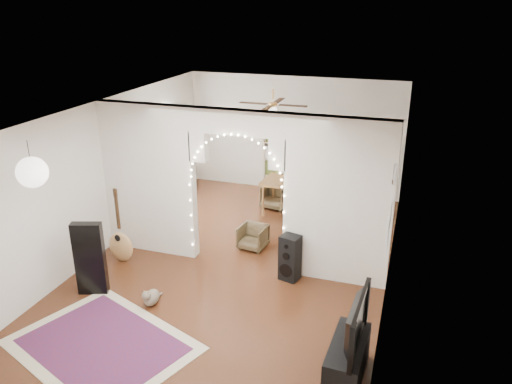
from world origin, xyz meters
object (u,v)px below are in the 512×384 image
(acoustic_guitar, at_px, (120,235))
(dining_chair_right, at_px, (253,237))
(media_console, at_px, (347,360))
(dining_chair_left, at_px, (276,197))
(floor_speaker, at_px, (290,258))
(bookcase, at_px, (299,160))
(dining_table, at_px, (292,185))

(acoustic_guitar, bearing_deg, dining_chair_right, 45.59)
(media_console, xyz_separation_m, dining_chair_left, (-2.27, 4.82, 0.01))
(acoustic_guitar, bearing_deg, floor_speaker, 21.83)
(acoustic_guitar, bearing_deg, bookcase, 77.22)
(bookcase, bearing_deg, media_console, -57.11)
(floor_speaker, xyz_separation_m, bookcase, (-0.76, 3.75, 0.45))
(media_console, height_order, dining_table, dining_table)
(acoustic_guitar, xyz_separation_m, dining_chair_left, (1.90, 3.15, -0.24))
(acoustic_guitar, relative_size, bookcase, 0.69)
(bookcase, height_order, dining_table, bookcase)
(dining_chair_left, bearing_deg, dining_table, -22.95)
(media_console, bearing_deg, acoustic_guitar, 160.91)
(dining_table, bearing_deg, dining_chair_left, 150.34)
(acoustic_guitar, distance_m, dining_chair_right, 2.36)
(floor_speaker, bearing_deg, bookcase, 115.69)
(acoustic_guitar, height_order, dining_chair_right, acoustic_guitar)
(floor_speaker, bearing_deg, dining_table, 118.05)
(acoustic_guitar, distance_m, dining_chair_left, 3.68)
(media_console, distance_m, bookcase, 6.12)
(dining_table, bearing_deg, media_console, -64.69)
(floor_speaker, xyz_separation_m, dining_chair_left, (-1.04, 2.81, -0.13))
(floor_speaker, bearing_deg, dining_chair_left, 124.63)
(bookcase, distance_m, dining_chair_left, 1.14)
(media_console, relative_size, bookcase, 0.60)
(dining_chair_right, bearing_deg, acoustic_guitar, -142.82)
(floor_speaker, height_order, dining_chair_left, floor_speaker)
(acoustic_guitar, height_order, media_console, acoustic_guitar)
(floor_speaker, relative_size, dining_chair_left, 1.37)
(media_console, distance_m, dining_chair_right, 3.57)
(acoustic_guitar, bearing_deg, media_console, -6.49)
(bookcase, bearing_deg, dining_chair_left, -93.04)
(floor_speaker, distance_m, dining_table, 2.63)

